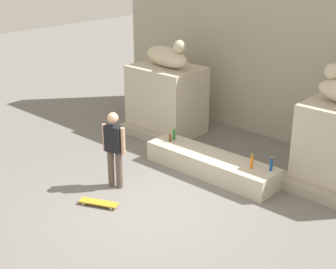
{
  "coord_description": "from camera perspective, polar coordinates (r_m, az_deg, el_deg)",
  "views": [
    {
      "loc": [
        5.7,
        -5.87,
        4.81
      ],
      "look_at": [
        -0.45,
        1.02,
        1.1
      ],
      "focal_mm": 50.69,
      "sensor_mm": 36.0,
      "label": 1
    }
  ],
  "objects": [
    {
      "name": "bottle_brown",
      "position": [
        11.22,
        0.26,
        -0.37
      ],
      "size": [
        0.06,
        0.06,
        0.26
      ],
      "color": "#593314",
      "rests_on": "ledge_block"
    },
    {
      "name": "ledge_block",
      "position": [
        10.7,
        5.1,
        -3.56
      ],
      "size": [
        3.17,
        0.81,
        0.46
      ],
      "primitive_type": "cube",
      "color": "beige",
      "rests_on": "ground_plane"
    },
    {
      "name": "stair_step",
      "position": [
        11.2,
        6.97,
        -3.09
      ],
      "size": [
        6.85,
        0.5,
        0.23
      ],
      "primitive_type": "cube",
      "color": "#A9A08F",
      "rests_on": "ground_plane"
    },
    {
      "name": "bottle_orange",
      "position": [
        10.04,
        10.02,
        -3.29
      ],
      "size": [
        0.07,
        0.07,
        0.33
      ],
      "color": "orange",
      "rests_on": "ledge_block"
    },
    {
      "name": "skater",
      "position": [
        9.87,
        -6.5,
        -1.46
      ],
      "size": [
        0.53,
        0.28,
        1.67
      ],
      "rotation": [
        0.0,
        0.0,
        0.25
      ],
      "color": "brown",
      "rests_on": "ground_plane"
    },
    {
      "name": "skateboard",
      "position": [
        9.57,
        -8.34,
        -8.1
      ],
      "size": [
        0.81,
        0.5,
        0.08
      ],
      "rotation": [
        0.0,
        0.0,
        0.41
      ],
      "color": "gold",
      "rests_on": "ground_plane"
    },
    {
      "name": "statue_reclining_left",
      "position": [
        12.54,
        -0.06,
        9.41
      ],
      "size": [
        1.68,
        0.88,
        0.78
      ],
      "rotation": [
        0.0,
        0.0,
        -0.21
      ],
      "color": "beige",
      "rests_on": "pedestal_left"
    },
    {
      "name": "bottle_blue",
      "position": [
        10.01,
        12.3,
        -3.58
      ],
      "size": [
        0.07,
        0.07,
        0.32
      ],
      "color": "#194C99",
      "rests_on": "ledge_block"
    },
    {
      "name": "ground_plane",
      "position": [
        9.49,
        -2.07,
        -8.57
      ],
      "size": [
        40.0,
        40.0,
        0.0
      ],
      "primitive_type": "plane",
      "color": "slate"
    },
    {
      "name": "facade_wall",
      "position": [
        12.53,
        14.2,
        10.62
      ],
      "size": [
        10.53,
        0.6,
        5.01
      ],
      "primitive_type": "cube",
      "color": "#B3AA98",
      "rests_on": "ground_plane"
    },
    {
      "name": "bottle_green",
      "position": [
        11.33,
        0.73,
        -0.02
      ],
      "size": [
        0.07,
        0.07,
        0.3
      ],
      "color": "#1E722D",
      "rests_on": "ledge_block"
    },
    {
      "name": "pedestal_left",
      "position": [
        12.88,
        -0.16,
        4.25
      ],
      "size": [
        1.85,
        1.38,
        1.82
      ],
      "primitive_type": "cube",
      "color": "beige",
      "rests_on": "ground_plane"
    }
  ]
}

